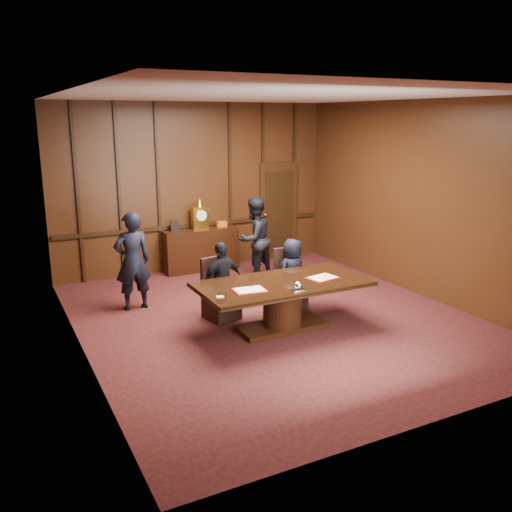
{
  "coord_description": "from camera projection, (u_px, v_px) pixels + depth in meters",
  "views": [
    {
      "loc": [
        -4.03,
        -7.27,
        3.18
      ],
      "look_at": [
        -0.26,
        0.14,
        1.05
      ],
      "focal_mm": 38.0,
      "sensor_mm": 36.0,
      "label": 1
    }
  ],
  "objects": [
    {
      "name": "signatory_left",
      "position": [
        222.0,
        281.0,
        8.65
      ],
      "size": [
        0.8,
        0.46,
        1.28
      ],
      "primitive_type": "imported",
      "rotation": [
        0.0,
        0.0,
        3.35
      ],
      "color": "black",
      "rests_on": "ground"
    },
    {
      "name": "folder_left",
      "position": [
        250.0,
        290.0,
        7.8
      ],
      "size": [
        0.49,
        0.38,
        0.02
      ],
      "rotation": [
        0.0,
        0.0,
        -0.11
      ],
      "color": "#A40F14",
      "rests_on": "conference_table"
    },
    {
      "name": "room",
      "position": [
        275.0,
        213.0,
        8.55
      ],
      "size": [
        7.0,
        7.04,
        3.5
      ],
      "color": "black",
      "rests_on": "ground"
    },
    {
      "name": "chair_right",
      "position": [
        290.0,
        289.0,
        9.38
      ],
      "size": [
        0.56,
        0.56,
        0.99
      ],
      "rotation": [
        0.0,
        0.0,
        -0.18
      ],
      "color": "black",
      "rests_on": "ground"
    },
    {
      "name": "chair_left",
      "position": [
        221.0,
        301.0,
        8.8
      ],
      "size": [
        0.58,
        0.58,
        0.99
      ],
      "rotation": [
        0.0,
        0.0,
        0.23
      ],
      "color": "black",
      "rests_on": "ground"
    },
    {
      "name": "folder_right",
      "position": [
        322.0,
        278.0,
        8.4
      ],
      "size": [
        0.51,
        0.41,
        0.02
      ],
      "rotation": [
        0.0,
        0.0,
        0.19
      ],
      "color": "#A40F14",
      "rests_on": "conference_table"
    },
    {
      "name": "witness_left",
      "position": [
        133.0,
        261.0,
        9.1
      ],
      "size": [
        0.62,
        0.41,
        1.68
      ],
      "primitive_type": "imported",
      "rotation": [
        0.0,
        0.0,
        3.16
      ],
      "color": "black",
      "rests_on": "ground"
    },
    {
      "name": "witness_right",
      "position": [
        254.0,
        239.0,
        10.79
      ],
      "size": [
        0.97,
        0.86,
        1.67
      ],
      "primitive_type": "imported",
      "rotation": [
        0.0,
        0.0,
        3.47
      ],
      "color": "black",
      "rests_on": "ground"
    },
    {
      "name": "notepad",
      "position": [
        220.0,
        297.0,
        7.51
      ],
      "size": [
        0.11,
        0.09,
        0.01
      ],
      "primitive_type": "cube",
      "rotation": [
        0.0,
        0.0,
        -0.16
      ],
      "color": "#FEEF7C",
      "rests_on": "conference_table"
    },
    {
      "name": "signatory_right",
      "position": [
        292.0,
        273.0,
        9.23
      ],
      "size": [
        0.67,
        0.53,
        1.2
      ],
      "primitive_type": "imported",
      "rotation": [
        0.0,
        0.0,
        3.41
      ],
      "color": "black",
      "rests_on": "ground"
    },
    {
      "name": "inkstand",
      "position": [
        298.0,
        286.0,
        7.82
      ],
      "size": [
        0.2,
        0.14,
        0.12
      ],
      "color": "white",
      "rests_on": "conference_table"
    },
    {
      "name": "conference_table",
      "position": [
        282.0,
        297.0,
        8.28
      ],
      "size": [
        2.62,
        1.32,
        0.76
      ],
      "color": "black",
      "rests_on": "ground"
    },
    {
      "name": "sideboard",
      "position": [
        201.0,
        248.0,
        11.53
      ],
      "size": [
        1.6,
        0.45,
        1.54
      ],
      "color": "black",
      "rests_on": "ground"
    }
  ]
}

